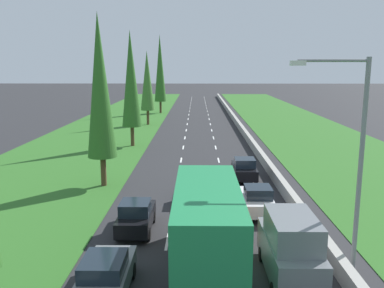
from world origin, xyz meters
TOP-DOWN VIEW (x-y plane):
  - ground_plane at (0.00, 60.00)m, footprint 300.00×300.00m
  - grass_verge_left at (-12.65, 60.00)m, footprint 14.00×140.00m
  - grass_verge_right at (14.35, 60.00)m, footprint 14.00×140.00m
  - median_barrier at (5.70, 60.00)m, footprint 0.44×120.00m
  - lane_markings at (0.00, 60.00)m, footprint 3.64×116.00m
  - green_box_truck_centre_lane at (0.12, 17.35)m, footprint 2.46×9.40m
  - grey_sedan_left_lane at (-3.74, 16.04)m, footprint 1.82×4.50m
  - grey_van_right_lane at (3.52, 17.42)m, footprint 1.96×4.90m
  - black_hatchback_left_lane at (-3.48, 22.30)m, footprint 1.74×3.90m
  - white_hatchback_right_lane at (3.30, 25.06)m, footprint 1.74×3.90m
  - black_hatchback_right_lane_fourth at (3.38, 32.46)m, footprint 1.74×3.90m
  - blue_hatchback_centre_lane at (-0.12, 27.61)m, footprint 1.74×3.90m
  - poplar_tree_second at (-7.09, 30.62)m, footprint 2.11×2.11m
  - poplar_tree_third at (-7.34, 45.79)m, footprint 2.11×2.11m
  - poplar_tree_fourth at (-7.61, 62.33)m, footprint 2.07×2.07m
  - poplar_tree_fifth at (-7.08, 77.78)m, footprint 2.16×2.16m
  - street_light_mast at (6.17, 18.44)m, footprint 3.20×0.28m

SIDE VIEW (x-z plane):
  - ground_plane at x=0.00m, z-range 0.00..0.00m
  - lane_markings at x=0.00m, z-range 0.00..0.01m
  - grass_verge_left at x=-12.65m, z-range 0.00..0.04m
  - grass_verge_right at x=14.35m, z-range 0.00..0.04m
  - median_barrier at x=5.70m, z-range 0.00..0.85m
  - grey_sedan_left_lane at x=-3.74m, z-range -0.01..1.63m
  - black_hatchback_left_lane at x=-3.48m, z-range -0.02..1.70m
  - white_hatchback_right_lane at x=3.30m, z-range -0.02..1.70m
  - black_hatchback_right_lane_fourth at x=3.38m, z-range -0.02..1.70m
  - blue_hatchback_centre_lane at x=-0.12m, z-range -0.02..1.70m
  - grey_van_right_lane at x=3.52m, z-range -0.01..2.81m
  - green_box_truck_centre_lane at x=0.12m, z-range 0.09..4.27m
  - street_light_mast at x=6.17m, z-range 0.73..9.73m
  - poplar_tree_fourth at x=-7.61m, z-range 1.05..11.92m
  - poplar_tree_second at x=-7.09m, z-range 1.05..13.39m
  - poplar_tree_third at x=-7.34m, z-range 1.05..13.44m
  - poplar_tree_fifth at x=-7.08m, z-range 1.05..15.33m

